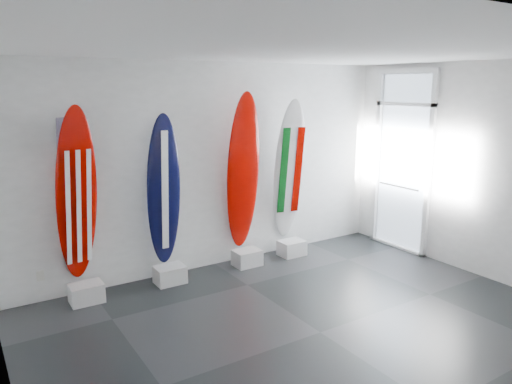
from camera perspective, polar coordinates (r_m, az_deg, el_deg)
floor at (r=5.61m, az=7.58°, el=-16.06°), size 6.00×6.00×0.00m
ceiling at (r=4.95m, az=8.61°, el=16.17°), size 6.00×6.00×0.00m
wall_back at (r=7.12m, az=-5.11°, el=2.95°), size 6.00×0.00×6.00m
wall_left at (r=3.92m, az=-27.82°, el=-6.37°), size 0.00×5.00×5.00m
wall_right at (r=7.35m, az=26.17°, el=2.03°), size 0.00×5.00×5.00m
display_block_usa at (r=6.56m, az=-19.33°, el=-11.15°), size 0.40×0.30×0.24m
surfboard_usa at (r=6.28m, az=-20.35°, el=-0.46°), size 0.56×0.51×2.23m
display_block_navy at (r=6.86m, az=-10.09°, el=-9.55°), size 0.40×0.30×0.24m
surfboard_navy at (r=6.61m, az=-10.80°, el=0.11°), size 0.47×0.25×2.09m
display_block_swiss at (r=7.38m, az=-1.06°, el=-7.74°), size 0.40×0.30×0.24m
surfboard_swiss at (r=7.13m, az=-1.52°, el=2.32°), size 0.54×0.34×2.36m
display_block_italy at (r=7.83m, az=4.22°, el=-6.58°), size 0.40×0.30×0.24m
surfboard_italy at (r=7.60m, az=3.92°, el=2.49°), size 0.59×0.53×2.25m
wall_outlet at (r=6.68m, az=-24.05°, el=-8.99°), size 0.09×0.02×0.13m
glass_door at (r=8.24m, az=16.84°, el=3.23°), size 0.12×1.16×2.85m
balcony at (r=9.45m, az=21.78°, el=-1.73°), size 2.80×2.20×1.20m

